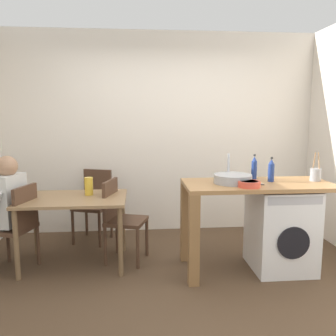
# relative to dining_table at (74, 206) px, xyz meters

# --- Properties ---
(ground_plane) EXTENTS (5.46, 5.46, 0.00)m
(ground_plane) POSITION_rel_dining_table_xyz_m (1.00, -0.61, -0.64)
(ground_plane) COLOR #4C3826
(wall_back) EXTENTS (4.60, 0.10, 2.70)m
(wall_back) POSITION_rel_dining_table_xyz_m (1.00, 1.14, 0.71)
(wall_back) COLOR silver
(wall_back) RESTS_ON ground_plane
(dining_table) EXTENTS (1.10, 0.76, 0.74)m
(dining_table) POSITION_rel_dining_table_xyz_m (0.00, 0.00, 0.00)
(dining_table) COLOR olive
(dining_table) RESTS_ON ground_plane
(chair_person_seat) EXTENTS (0.50, 0.50, 0.90)m
(chair_person_seat) POSITION_rel_dining_table_xyz_m (-0.55, -0.12, -0.14)
(chair_person_seat) COLOR #4C3323
(chair_person_seat) RESTS_ON ground_plane
(chair_opposite) EXTENTS (0.50, 0.50, 0.90)m
(chair_opposite) POSITION_rel_dining_table_xyz_m (0.48, 0.07, -0.14)
(chair_opposite) COLOR #4C3323
(chair_opposite) RESTS_ON ground_plane
(chair_spare_by_wall) EXTENTS (0.51, 0.51, 0.90)m
(chair_spare_by_wall) POSITION_rel_dining_table_xyz_m (0.12, 0.77, -0.14)
(chair_spare_by_wall) COLOR #4C3323
(chair_spare_by_wall) RESTS_ON ground_plane
(seated_person) EXTENTS (0.55, 0.54, 1.20)m
(seated_person) POSITION_rel_dining_table_xyz_m (-0.70, -0.08, 0.03)
(seated_person) COLOR #595651
(seated_person) RESTS_ON ground_plane
(kitchen_counter) EXTENTS (1.50, 0.68, 0.92)m
(kitchen_counter) POSITION_rel_dining_table_xyz_m (1.68, -0.29, 0.12)
(kitchen_counter) COLOR #9E7042
(kitchen_counter) RESTS_ON ground_plane
(washing_machine) EXTENTS (0.60, 0.61, 0.86)m
(washing_machine) POSITION_rel_dining_table_xyz_m (2.16, -0.29, -0.21)
(washing_machine) COLOR white
(washing_machine) RESTS_ON ground_plane
(sink_basin) EXTENTS (0.38, 0.38, 0.09)m
(sink_basin) POSITION_rel_dining_table_xyz_m (1.63, -0.29, 0.32)
(sink_basin) COLOR #9EA0A5
(sink_basin) RESTS_ON kitchen_counter
(tap) EXTENTS (0.02, 0.02, 0.28)m
(tap) POSITION_rel_dining_table_xyz_m (1.63, -0.11, 0.42)
(tap) COLOR #B2B2B7
(tap) RESTS_ON kitchen_counter
(bottle_tall_green) EXTENTS (0.06, 0.06, 0.27)m
(bottle_tall_green) POSITION_rel_dining_table_xyz_m (1.92, -0.07, 0.40)
(bottle_tall_green) COLOR navy
(bottle_tall_green) RESTS_ON kitchen_counter
(bottle_squat_brown) EXTENTS (0.06, 0.06, 0.25)m
(bottle_squat_brown) POSITION_rel_dining_table_xyz_m (2.05, -0.23, 0.39)
(bottle_squat_brown) COLOR navy
(bottle_squat_brown) RESTS_ON kitchen_counter
(mixing_bowl) EXTENTS (0.22, 0.22, 0.06)m
(mixing_bowl) POSITION_rel_dining_table_xyz_m (1.74, -0.49, 0.31)
(mixing_bowl) COLOR #D84C38
(mixing_bowl) RESTS_ON kitchen_counter
(utensil_crock) EXTENTS (0.11, 0.11, 0.30)m
(utensil_crock) POSITION_rel_dining_table_xyz_m (2.52, -0.24, 0.35)
(utensil_crock) COLOR gray
(utensil_crock) RESTS_ON kitchen_counter
(vase) EXTENTS (0.09, 0.09, 0.19)m
(vase) POSITION_rel_dining_table_xyz_m (0.15, 0.10, 0.19)
(vase) COLOR gold
(vase) RESTS_ON dining_table
(scissors) EXTENTS (0.15, 0.06, 0.01)m
(scissors) POSITION_rel_dining_table_xyz_m (1.84, -0.39, 0.28)
(scissors) COLOR #B2B2B7
(scissors) RESTS_ON kitchen_counter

